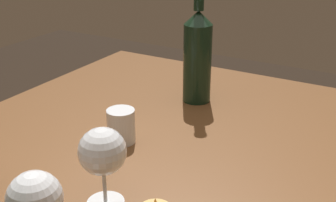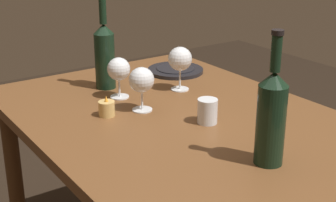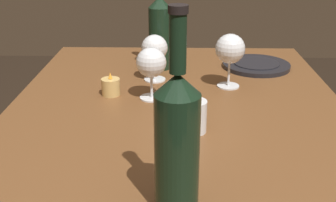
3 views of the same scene
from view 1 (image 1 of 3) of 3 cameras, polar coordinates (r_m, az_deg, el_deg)
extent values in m
cube|color=brown|center=(0.93, -6.74, -8.61)|extent=(1.30, 0.90, 0.04)
cylinder|color=#50311A|center=(1.71, -4.97, -6.99)|extent=(0.06, 0.06, 0.70)
cylinder|color=white|center=(0.78, -8.16, -10.71)|extent=(0.01, 0.01, 0.07)
sphere|color=white|center=(0.74, -8.45, -6.43)|extent=(0.08, 0.08, 0.08)
cylinder|color=#510A14|center=(0.75, -8.44, -6.61)|extent=(0.06, 0.06, 0.02)
sphere|color=white|center=(0.65, -16.78, -11.95)|extent=(0.08, 0.08, 0.08)
cylinder|color=#510A14|center=(0.66, -16.72, -12.39)|extent=(0.06, 0.06, 0.02)
cylinder|color=black|center=(1.17, 3.80, 4.84)|extent=(0.07, 0.07, 0.21)
cone|color=black|center=(1.13, 3.96, 10.68)|extent=(0.07, 0.07, 0.03)
cylinder|color=white|center=(0.98, -6.05, -3.21)|extent=(0.06, 0.06, 0.08)
cylinder|color=silver|center=(0.98, -6.01, -4.04)|extent=(0.05, 0.05, 0.04)
camera|label=2|loc=(1.83, 45.12, 20.68)|focal=53.11mm
camera|label=3|loc=(1.68, 14.23, 21.89)|focal=46.19mm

